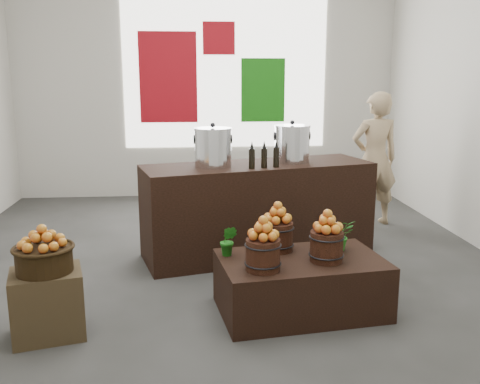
{
  "coord_description": "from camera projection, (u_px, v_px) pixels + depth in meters",
  "views": [
    {
      "loc": [
        -0.23,
        -5.16,
        1.94
      ],
      "look_at": [
        0.19,
        -0.4,
        0.89
      ],
      "focal_mm": 40.0,
      "sensor_mm": 36.0,
      "label": 1
    }
  ],
  "objects": [
    {
      "name": "ground",
      "position": [
        218.0,
        269.0,
        5.45
      ],
      "size": [
        7.0,
        7.0,
        0.0
      ],
      "primitive_type": "plane",
      "color": "#3D3D3A",
      "rests_on": "ground"
    },
    {
      "name": "back_wall",
      "position": [
        206.0,
        71.0,
        8.43
      ],
      "size": [
        6.0,
        0.04,
        4.0
      ],
      "primitive_type": "cube",
      "color": "beige",
      "rests_on": "ground"
    },
    {
      "name": "back_opening",
      "position": [
        225.0,
        71.0,
        8.44
      ],
      "size": [
        3.2,
        0.02,
        2.4
      ],
      "primitive_type": "cube",
      "color": "white",
      "rests_on": "back_wall"
    },
    {
      "name": "deco_red_left",
      "position": [
        168.0,
        78.0,
        8.37
      ],
      "size": [
        0.9,
        0.04,
        1.4
      ],
      "primitive_type": "cube",
      "color": "maroon",
      "rests_on": "back_wall"
    },
    {
      "name": "deco_green_right",
      "position": [
        263.0,
        90.0,
        8.54
      ],
      "size": [
        0.7,
        0.04,
        1.0
      ],
      "primitive_type": "cube",
      "color": "#176D11",
      "rests_on": "back_wall"
    },
    {
      "name": "deco_red_upper",
      "position": [
        219.0,
        38.0,
        8.31
      ],
      "size": [
        0.5,
        0.04,
        0.5
      ],
      "primitive_type": "cube",
      "color": "maroon",
      "rests_on": "back_wall"
    },
    {
      "name": "crate",
      "position": [
        48.0,
        304.0,
        4.02
      ],
      "size": [
        0.6,
        0.53,
        0.51
      ],
      "primitive_type": "cube",
      "rotation": [
        0.0,
        0.0,
        0.25
      ],
      "color": "#4D3D23",
      "rests_on": "ground"
    },
    {
      "name": "wicker_basket",
      "position": [
        44.0,
        260.0,
        3.94
      ],
      "size": [
        0.41,
        0.41,
        0.19
      ],
      "primitive_type": "cylinder",
      "color": "black",
      "rests_on": "crate"
    },
    {
      "name": "apples_in_basket",
      "position": [
        42.0,
        236.0,
        3.9
      ],
      "size": [
        0.32,
        0.32,
        0.17
      ],
      "primitive_type": null,
      "color": "#A70519",
      "rests_on": "wicker_basket"
    },
    {
      "name": "display_table",
      "position": [
        301.0,
        285.0,
        4.45
      ],
      "size": [
        1.43,
        0.99,
        0.46
      ],
      "primitive_type": "cube",
      "rotation": [
        0.0,
        0.0,
        0.14
      ],
      "color": "black",
      "rests_on": "ground"
    },
    {
      "name": "apple_bucket_front_left",
      "position": [
        263.0,
        255.0,
        4.11
      ],
      "size": [
        0.27,
        0.27,
        0.25
      ],
      "primitive_type": "cylinder",
      "color": "#3B1910",
      "rests_on": "display_table"
    },
    {
      "name": "apples_in_bucket_front_left",
      "position": [
        263.0,
        228.0,
        4.07
      ],
      "size": [
        0.2,
        0.2,
        0.18
      ],
      "primitive_type": null,
      "color": "#A70519",
      "rests_on": "apple_bucket_front_left"
    },
    {
      "name": "apple_bucket_front_right",
      "position": [
        326.0,
        246.0,
        4.31
      ],
      "size": [
        0.27,
        0.27,
        0.25
      ],
      "primitive_type": "cylinder",
      "color": "#3B1910",
      "rests_on": "display_table"
    },
    {
      "name": "apples_in_bucket_front_right",
      "position": [
        327.0,
        221.0,
        4.26
      ],
      "size": [
        0.2,
        0.2,
        0.18
      ],
      "primitive_type": null,
      "color": "#A70519",
      "rests_on": "apple_bucket_front_right"
    },
    {
      "name": "apple_bucket_rear",
      "position": [
        277.0,
        236.0,
        4.58
      ],
      "size": [
        0.27,
        0.27,
        0.25
      ],
      "primitive_type": "cylinder",
      "color": "#3B1910",
      "rests_on": "display_table"
    },
    {
      "name": "apples_in_bucket_rear",
      "position": [
        278.0,
        212.0,
        4.53
      ],
      "size": [
        0.2,
        0.2,
        0.18
      ],
      "primitive_type": null,
      "color": "#A70519",
      "rests_on": "apple_bucket_rear"
    },
    {
      "name": "herb_garnish_right",
      "position": [
        339.0,
        235.0,
        4.58
      ],
      "size": [
        0.29,
        0.27,
        0.27
      ],
      "primitive_type": "imported",
      "rotation": [
        0.0,
        0.0,
        0.3
      ],
      "color": "#196A16",
      "rests_on": "display_table"
    },
    {
      "name": "herb_garnish_left",
      "position": [
        228.0,
        241.0,
        4.44
      ],
      "size": [
        0.17,
        0.16,
        0.26
      ],
      "primitive_type": "imported",
      "rotation": [
        0.0,
        0.0,
        -0.36
      ],
      "color": "#196A16",
      "rests_on": "display_table"
    },
    {
      "name": "counter",
      "position": [
        258.0,
        210.0,
        5.82
      ],
      "size": [
        2.58,
        1.38,
        1.01
      ],
      "primitive_type": "cube",
      "rotation": [
        0.0,
        0.0,
        0.26
      ],
      "color": "black",
      "rests_on": "ground"
    },
    {
      "name": "stock_pot_left",
      "position": [
        213.0,
        148.0,
        5.51
      ],
      "size": [
        0.38,
        0.38,
        0.38
      ],
      "primitive_type": "cylinder",
      "color": "silver",
      "rests_on": "counter"
    },
    {
      "name": "stock_pot_center",
      "position": [
        292.0,
        145.0,
        5.8
      ],
      "size": [
        0.38,
        0.38,
        0.38
      ],
      "primitive_type": "cylinder",
      "color": "silver",
      "rests_on": "counter"
    },
    {
      "name": "oil_cruets",
      "position": [
        267.0,
        154.0,
        5.46
      ],
      "size": [
        0.28,
        0.13,
        0.28
      ],
      "primitive_type": null,
      "rotation": [
        0.0,
        0.0,
        0.26
      ],
      "color": "black",
      "rests_on": "counter"
    },
    {
      "name": "shopper",
      "position": [
        375.0,
        159.0,
        6.95
      ],
      "size": [
        0.67,
        0.48,
        1.74
      ],
      "primitive_type": "imported",
      "rotation": [
        0.0,
        0.0,
        3.24
      ],
      "color": "tan",
      "rests_on": "ground"
    }
  ]
}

